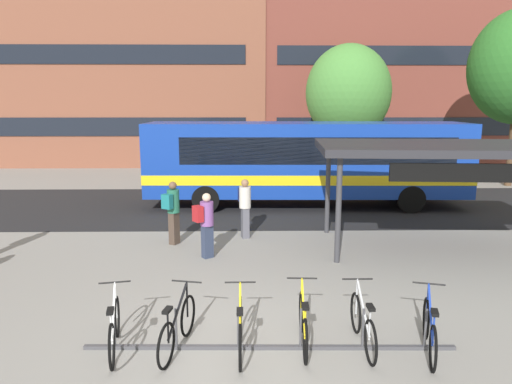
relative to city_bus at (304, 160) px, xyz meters
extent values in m
plane|color=gray|center=(-2.56, -10.65, -1.78)|extent=(200.00, 200.00, 0.00)
cube|color=#232326|center=(-2.56, 0.00, -1.77)|extent=(80.00, 7.20, 0.01)
cube|color=#14389E|center=(0.06, 0.00, 0.07)|extent=(12.05, 2.82, 2.70)
cube|color=yellow|center=(0.06, 0.00, -0.58)|extent=(12.07, 2.84, 0.36)
cube|color=black|center=(-5.39, 0.12, 1.20)|extent=(1.05, 2.32, 0.40)
cube|color=black|center=(-5.92, 0.13, 0.34)|extent=(0.13, 2.19, 1.40)
cube|color=black|center=(0.34, -1.25, 0.48)|extent=(9.84, 0.28, 0.97)
cube|color=black|center=(0.39, 1.24, 0.48)|extent=(9.84, 0.28, 0.97)
cylinder|color=black|center=(-3.68, -1.07, -1.28)|extent=(1.01, 0.32, 1.00)
cylinder|color=black|center=(-3.63, 1.24, -1.28)|extent=(1.01, 0.32, 1.00)
cylinder|color=black|center=(3.76, -1.24, -1.28)|extent=(1.01, 0.32, 1.00)
cylinder|color=black|center=(3.81, 1.07, -1.28)|extent=(1.01, 0.32, 1.00)
cube|color=#47474C|center=(-1.80, -10.67, -1.75)|extent=(6.04, 0.20, 0.06)
cylinder|color=#47474C|center=(-4.32, -10.62, -1.43)|extent=(0.04, 0.04, 0.70)
cylinder|color=#47474C|center=(-3.32, -10.64, -1.43)|extent=(0.04, 0.04, 0.70)
cylinder|color=#47474C|center=(-2.31, -10.66, -1.43)|extent=(0.04, 0.04, 0.70)
cylinder|color=#47474C|center=(-1.30, -10.68, -1.43)|extent=(0.04, 0.04, 0.70)
cylinder|color=#47474C|center=(-0.29, -10.70, -1.43)|extent=(0.04, 0.04, 0.70)
cylinder|color=#47474C|center=(0.71, -10.72, -1.43)|extent=(0.04, 0.04, 0.70)
torus|color=black|center=(-4.39, -10.18, -1.42)|extent=(0.18, 0.70, 0.70)
torus|color=black|center=(-4.19, -11.18, -1.42)|extent=(0.18, 0.70, 0.70)
cube|color=silver|center=(-4.30, -10.67, -1.11)|extent=(0.21, 0.91, 0.58)
cylinder|color=silver|center=(-4.21, -11.09, -1.16)|extent=(0.04, 0.04, 0.55)
cube|color=black|center=(-4.21, -11.09, -0.90)|extent=(0.14, 0.24, 0.05)
cylinder|color=silver|center=(-4.39, -10.20, -1.11)|extent=(0.04, 0.04, 0.65)
cylinder|color=black|center=(-4.39, -10.20, -0.80)|extent=(0.52, 0.13, 0.03)
torus|color=black|center=(-3.18, -10.17, -1.42)|extent=(0.18, 0.70, 0.70)
torus|color=black|center=(-3.38, -11.17, -1.42)|extent=(0.18, 0.70, 0.70)
cube|color=black|center=(-3.28, -10.65, -1.11)|extent=(0.21, 0.91, 0.58)
cylinder|color=black|center=(-3.36, -11.07, -1.16)|extent=(0.04, 0.04, 0.55)
cube|color=black|center=(-3.36, -11.07, -0.90)|extent=(0.14, 0.24, 0.05)
cylinder|color=black|center=(-3.19, -10.19, -1.11)|extent=(0.04, 0.04, 0.65)
cylinder|color=black|center=(-3.19, -10.19, -0.80)|extent=(0.52, 0.13, 0.03)
torus|color=black|center=(-2.28, -10.22, -1.42)|extent=(0.05, 0.70, 0.70)
torus|color=black|center=(-2.27, -11.24, -1.42)|extent=(0.05, 0.70, 0.70)
cube|color=yellow|center=(-2.28, -10.71, -1.11)|extent=(0.04, 0.92, 0.58)
cylinder|color=yellow|center=(-2.27, -11.14, -1.16)|extent=(0.03, 0.03, 0.55)
cube|color=black|center=(-2.27, -11.14, -0.90)|extent=(0.10, 0.22, 0.05)
cylinder|color=yellow|center=(-2.28, -10.24, -1.11)|extent=(0.03, 0.03, 0.65)
cylinder|color=black|center=(-2.28, -10.24, -0.80)|extent=(0.52, 0.03, 0.03)
torus|color=black|center=(-1.22, -10.06, -1.42)|extent=(0.08, 0.71, 0.70)
torus|color=black|center=(-1.27, -11.08, -1.42)|extent=(0.08, 0.71, 0.70)
cube|color=yellow|center=(-1.25, -10.55, -1.11)|extent=(0.08, 0.92, 0.58)
cylinder|color=yellow|center=(-1.27, -10.98, -1.16)|extent=(0.03, 0.03, 0.55)
cube|color=black|center=(-1.27, -10.98, -0.90)|extent=(0.11, 0.22, 0.05)
cylinder|color=yellow|center=(-1.22, -10.08, -1.11)|extent=(0.03, 0.03, 0.65)
cylinder|color=black|center=(-1.22, -10.08, -0.80)|extent=(0.52, 0.05, 0.03)
torus|color=black|center=(-0.28, -10.11, -1.42)|extent=(0.05, 0.70, 0.70)
torus|color=black|center=(-0.28, -11.13, -1.42)|extent=(0.05, 0.70, 0.70)
cube|color=#B7BABF|center=(-0.28, -10.60, -1.11)|extent=(0.04, 0.92, 0.58)
cylinder|color=#B7BABF|center=(-0.28, -11.03, -1.16)|extent=(0.03, 0.03, 0.55)
cube|color=black|center=(-0.28, -11.03, -0.90)|extent=(0.10, 0.22, 0.05)
cylinder|color=#B7BABF|center=(-0.28, -10.13, -1.11)|extent=(0.03, 0.03, 0.65)
cylinder|color=black|center=(-0.28, -10.13, -0.80)|extent=(0.52, 0.03, 0.03)
torus|color=black|center=(0.87, -10.34, -1.42)|extent=(0.23, 0.69, 0.70)
torus|color=black|center=(0.60, -11.32, -1.42)|extent=(0.23, 0.69, 0.70)
cube|color=#1E3DB2|center=(0.74, -10.81, -1.11)|extent=(0.27, 0.90, 0.58)
cylinder|color=#1E3DB2|center=(0.63, -11.22, -1.16)|extent=(0.04, 0.04, 0.55)
cube|color=black|center=(0.63, -11.22, -0.90)|extent=(0.15, 0.24, 0.05)
cylinder|color=#1E3DB2|center=(0.86, -10.36, -1.11)|extent=(0.04, 0.04, 0.65)
cylinder|color=black|center=(0.86, -10.36, -0.80)|extent=(0.51, 0.16, 0.03)
cylinder|color=#38383D|center=(0.08, -6.51, -0.44)|extent=(0.15, 0.15, 2.67)
cylinder|color=#38383D|center=(0.28, -3.79, -0.44)|extent=(0.15, 0.15, 2.67)
cube|color=#28282D|center=(3.36, -5.38, 0.99)|extent=(7.42, 4.03, 0.20)
cube|color=black|center=(3.26, -6.89, 0.54)|extent=(4.08, 0.37, 0.44)
cube|color=#565660|center=(-2.23, -4.31, -1.32)|extent=(0.26, 0.30, 0.91)
cylinder|color=beige|center=(-2.23, -4.31, -0.55)|extent=(0.41, 0.41, 0.63)
sphere|color=#936B4C|center=(-2.23, -4.31, -0.13)|extent=(0.22, 0.22, 0.22)
cube|color=navy|center=(-2.30, -4.05, -0.52)|extent=(0.31, 0.24, 0.40)
cube|color=#47382D|center=(-4.24, -4.89, -1.32)|extent=(0.30, 0.32, 0.92)
cylinder|color=#23664C|center=(-4.24, -4.89, -0.53)|extent=(0.46, 0.46, 0.65)
sphere|color=brown|center=(-4.24, -4.89, -0.10)|extent=(0.22, 0.22, 0.22)
cube|color=#197075|center=(-4.36, -5.12, -0.50)|extent=(0.33, 0.29, 0.40)
cube|color=#2D3851|center=(-3.20, -6.09, -1.35)|extent=(0.33, 0.32, 0.86)
cylinder|color=#7F4C93|center=(-3.20, -6.09, -0.61)|extent=(0.48, 0.48, 0.62)
sphere|color=beige|center=(-3.20, -6.09, -0.19)|extent=(0.22, 0.22, 0.22)
cube|color=#B21E23|center=(-3.41, -6.25, -0.58)|extent=(0.31, 0.33, 0.40)
cylinder|color=brown|center=(10.39, 4.27, -0.11)|extent=(0.32, 0.32, 3.33)
cylinder|color=brown|center=(3.13, 7.24, -0.60)|extent=(0.32, 0.32, 2.34)
ellipsoid|color=#4C8E3D|center=(3.13, 7.24, 2.69)|extent=(4.45, 4.45, 4.98)
cube|color=brown|center=(-10.97, 15.89, 6.60)|extent=(19.76, 10.47, 16.75)
cube|color=black|center=(-10.97, 10.62, 0.74)|extent=(17.39, 0.06, 1.10)
cube|color=black|center=(-10.97, 10.62, 4.93)|extent=(17.39, 0.06, 1.10)
cube|color=black|center=(8.30, 10.73, 0.73)|extent=(17.43, 0.06, 1.10)
cube|color=black|center=(8.30, 10.73, 4.91)|extent=(17.43, 0.06, 1.10)
cube|color=brown|center=(-0.75, 33.20, 4.94)|extent=(19.84, 10.80, 13.42)
cube|color=black|center=(-0.75, 27.76, 0.91)|extent=(17.46, 0.06, 1.10)
cube|color=black|center=(-0.75, 27.76, 5.38)|extent=(17.46, 0.06, 1.10)
cube|color=black|center=(-0.75, 27.76, 9.86)|extent=(17.46, 0.06, 1.10)
camera|label=1|loc=(-2.14, -17.62, 2.17)|focal=32.66mm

